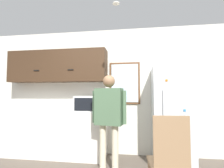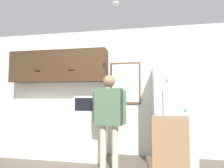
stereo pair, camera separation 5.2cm
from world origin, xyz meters
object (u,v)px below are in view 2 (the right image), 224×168
at_px(microwave, 89,104).
at_px(person, 109,112).
at_px(refrigerator, 172,115).
at_px(chair, 168,157).

height_order(microwave, person, person).
distance_m(refrigerator, chair, 1.32).
relative_size(microwave, refrigerator, 0.29).
height_order(microwave, chair, microwave).
xyz_separation_m(microwave, person, (0.49, -0.48, -0.10)).
bearing_deg(person, microwave, 145.89).
relative_size(person, refrigerator, 0.90).
bearing_deg(chair, refrigerator, -107.14).
xyz_separation_m(microwave, chair, (1.34, -1.26, -0.54)).
bearing_deg(chair, microwave, -48.74).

